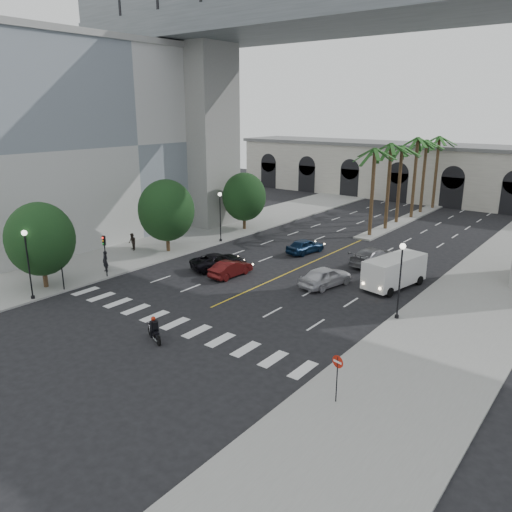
{
  "coord_description": "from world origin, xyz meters",
  "views": [
    {
      "loc": [
        22.74,
        -22.29,
        13.67
      ],
      "look_at": [
        1.0,
        6.0,
        3.09
      ],
      "focal_mm": 35.0,
      "sensor_mm": 36.0,
      "label": 1
    }
  ],
  "objects_px": {
    "cargo_van": "(394,271)",
    "pedestrian_a": "(105,261)",
    "traffic_signal_far": "(105,249)",
    "traffic_signal_near": "(61,260)",
    "car_e": "(305,246)",
    "car_b": "(231,269)",
    "lamp_post_right": "(400,275)",
    "car_d": "(374,256)",
    "car_a": "(326,277)",
    "motorcycle_rider": "(154,330)",
    "car_c": "(219,261)",
    "lamp_post_left_far": "(220,213)",
    "pedestrian_b": "(132,242)",
    "lamp_post_left_near": "(28,259)",
    "do_not_enter_sign": "(337,369)"
  },
  "relations": [
    {
      "from": "cargo_van",
      "to": "pedestrian_a",
      "type": "height_order",
      "value": "cargo_van"
    },
    {
      "from": "car_a",
      "to": "traffic_signal_near",
      "type": "bearing_deg",
      "value": 53.13
    },
    {
      "from": "car_d",
      "to": "lamp_post_right",
      "type": "bearing_deg",
      "value": 131.07
    },
    {
      "from": "traffic_signal_far",
      "to": "car_b",
      "type": "height_order",
      "value": "traffic_signal_far"
    },
    {
      "from": "lamp_post_left_far",
      "to": "car_e",
      "type": "bearing_deg",
      "value": 12.22
    },
    {
      "from": "car_e",
      "to": "pedestrian_b",
      "type": "relative_size",
      "value": 2.49
    },
    {
      "from": "lamp_post_left_far",
      "to": "car_d",
      "type": "height_order",
      "value": "lamp_post_left_far"
    },
    {
      "from": "lamp_post_left_far",
      "to": "car_e",
      "type": "xyz_separation_m",
      "value": [
        9.26,
        2.01,
        -2.5
      ]
    },
    {
      "from": "lamp_post_right",
      "to": "motorcycle_rider",
      "type": "height_order",
      "value": "lamp_post_right"
    },
    {
      "from": "motorcycle_rider",
      "to": "car_d",
      "type": "bearing_deg",
      "value": 103.19
    },
    {
      "from": "car_c",
      "to": "traffic_signal_near",
      "type": "bearing_deg",
      "value": 86.63
    },
    {
      "from": "lamp_post_left_near",
      "to": "lamp_post_left_far",
      "type": "xyz_separation_m",
      "value": [
        0.0,
        21.0,
        0.0
      ]
    },
    {
      "from": "lamp_post_left_far",
      "to": "traffic_signal_near",
      "type": "xyz_separation_m",
      "value": [
        0.1,
        -18.5,
        -0.71
      ]
    },
    {
      "from": "motorcycle_rider",
      "to": "car_d",
      "type": "xyz_separation_m",
      "value": [
        3.96,
        22.55,
        0.08
      ]
    },
    {
      "from": "pedestrian_a",
      "to": "traffic_signal_far",
      "type": "bearing_deg",
      "value": -27.44
    },
    {
      "from": "lamp_post_left_far",
      "to": "traffic_signal_far",
      "type": "height_order",
      "value": "lamp_post_left_far"
    },
    {
      "from": "traffic_signal_far",
      "to": "car_e",
      "type": "height_order",
      "value": "traffic_signal_far"
    },
    {
      "from": "pedestrian_a",
      "to": "pedestrian_b",
      "type": "distance_m",
      "value": 6.77
    },
    {
      "from": "lamp_post_left_near",
      "to": "pedestrian_b",
      "type": "distance_m",
      "value": 13.98
    },
    {
      "from": "traffic_signal_far",
      "to": "pedestrian_a",
      "type": "relative_size",
      "value": 2.02
    },
    {
      "from": "lamp_post_left_far",
      "to": "traffic_signal_near",
      "type": "bearing_deg",
      "value": -89.69
    },
    {
      "from": "cargo_van",
      "to": "pedestrian_a",
      "type": "bearing_deg",
      "value": -139.66
    },
    {
      "from": "cargo_van",
      "to": "pedestrian_b",
      "type": "xyz_separation_m",
      "value": [
        -24.64,
        -5.91,
        -0.38
      ]
    },
    {
      "from": "pedestrian_a",
      "to": "lamp_post_left_far",
      "type": "bearing_deg",
      "value": 91.48
    },
    {
      "from": "lamp_post_left_far",
      "to": "traffic_signal_far",
      "type": "bearing_deg",
      "value": -89.6
    },
    {
      "from": "car_e",
      "to": "car_b",
      "type": "bearing_deg",
      "value": 92.79
    },
    {
      "from": "lamp_post_right",
      "to": "pedestrian_a",
      "type": "distance_m",
      "value": 24.62
    },
    {
      "from": "car_c",
      "to": "car_a",
      "type": "bearing_deg",
      "value": -146.12
    },
    {
      "from": "car_e",
      "to": "cargo_van",
      "type": "bearing_deg",
      "value": 169.21
    },
    {
      "from": "traffic_signal_far",
      "to": "traffic_signal_near",
      "type": "bearing_deg",
      "value": -90.0
    },
    {
      "from": "pedestrian_a",
      "to": "do_not_enter_sign",
      "type": "distance_m",
      "value": 26.05
    },
    {
      "from": "cargo_van",
      "to": "do_not_enter_sign",
      "type": "relative_size",
      "value": 2.38
    },
    {
      "from": "lamp_post_right",
      "to": "car_e",
      "type": "relative_size",
      "value": 1.26
    },
    {
      "from": "lamp_post_left_near",
      "to": "car_a",
      "type": "height_order",
      "value": "lamp_post_left_near"
    },
    {
      "from": "lamp_post_left_near",
      "to": "motorcycle_rider",
      "type": "bearing_deg",
      "value": 4.53
    },
    {
      "from": "pedestrian_a",
      "to": "lamp_post_left_near",
      "type": "bearing_deg",
      "value": -76.02
    },
    {
      "from": "car_c",
      "to": "cargo_van",
      "type": "relative_size",
      "value": 0.82
    },
    {
      "from": "cargo_van",
      "to": "pedestrian_a",
      "type": "xyz_separation_m",
      "value": [
        -21.1,
        -11.68,
        -0.33
      ]
    },
    {
      "from": "traffic_signal_near",
      "to": "pedestrian_b",
      "type": "relative_size",
      "value": 2.14
    },
    {
      "from": "car_a",
      "to": "car_d",
      "type": "bearing_deg",
      "value": -82.31
    },
    {
      "from": "lamp_post_right",
      "to": "traffic_signal_far",
      "type": "distance_m",
      "value": 23.62
    },
    {
      "from": "traffic_signal_near",
      "to": "car_d",
      "type": "relative_size",
      "value": 0.67
    },
    {
      "from": "lamp_post_right",
      "to": "car_d",
      "type": "height_order",
      "value": "lamp_post_right"
    },
    {
      "from": "car_a",
      "to": "cargo_van",
      "type": "distance_m",
      "value": 5.38
    },
    {
      "from": "car_a",
      "to": "cargo_van",
      "type": "bearing_deg",
      "value": -133.21
    },
    {
      "from": "car_a",
      "to": "car_e",
      "type": "bearing_deg",
      "value": -35.72
    },
    {
      "from": "traffic_signal_far",
      "to": "car_a",
      "type": "distance_m",
      "value": 18.24
    },
    {
      "from": "traffic_signal_near",
      "to": "cargo_van",
      "type": "distance_m",
      "value": 25.87
    },
    {
      "from": "lamp_post_right",
      "to": "traffic_signal_far",
      "type": "height_order",
      "value": "lamp_post_right"
    },
    {
      "from": "lamp_post_right",
      "to": "cargo_van",
      "type": "height_order",
      "value": "lamp_post_right"
    }
  ]
}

